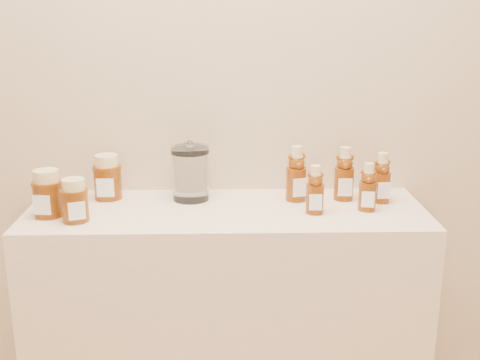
{
  "coord_description": "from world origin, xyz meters",
  "views": [
    {
      "loc": [
        -0.0,
        -0.16,
        1.49
      ],
      "look_at": [
        0.04,
        1.52,
        1.0
      ],
      "focal_mm": 45.0,
      "sensor_mm": 36.0,
      "label": 1
    }
  ],
  "objects_px": {
    "display_table": "(227,341)",
    "glass_canister": "(190,171)",
    "honey_jar_left": "(48,193)",
    "bear_bottle_back_left": "(296,170)",
    "bear_bottle_front_left": "(315,186)"
  },
  "relations": [
    {
      "from": "display_table",
      "to": "bear_bottle_front_left",
      "type": "height_order",
      "value": "bear_bottle_front_left"
    },
    {
      "from": "bear_bottle_front_left",
      "to": "display_table",
      "type": "bearing_deg",
      "value": 174.56
    },
    {
      "from": "bear_bottle_front_left",
      "to": "glass_canister",
      "type": "distance_m",
      "value": 0.4
    },
    {
      "from": "glass_canister",
      "to": "bear_bottle_front_left",
      "type": "bearing_deg",
      "value": -20.6
    },
    {
      "from": "bear_bottle_back_left",
      "to": "honey_jar_left",
      "type": "height_order",
      "value": "bear_bottle_back_left"
    },
    {
      "from": "display_table",
      "to": "bear_bottle_front_left",
      "type": "bearing_deg",
      "value": -8.72
    },
    {
      "from": "display_table",
      "to": "bear_bottle_back_left",
      "type": "relative_size",
      "value": 6.11
    },
    {
      "from": "display_table",
      "to": "honey_jar_left",
      "type": "height_order",
      "value": "honey_jar_left"
    },
    {
      "from": "display_table",
      "to": "glass_canister",
      "type": "xyz_separation_m",
      "value": [
        -0.11,
        0.1,
        0.54
      ]
    },
    {
      "from": "honey_jar_left",
      "to": "bear_bottle_back_left",
      "type": "bearing_deg",
      "value": 19.1
    },
    {
      "from": "display_table",
      "to": "bear_bottle_back_left",
      "type": "distance_m",
      "value": 0.6
    },
    {
      "from": "bear_bottle_back_left",
      "to": "bear_bottle_front_left",
      "type": "xyz_separation_m",
      "value": [
        0.04,
        -0.12,
        -0.02
      ]
    },
    {
      "from": "bear_bottle_front_left",
      "to": "honey_jar_left",
      "type": "relative_size",
      "value": 1.19
    },
    {
      "from": "bear_bottle_front_left",
      "to": "glass_canister",
      "type": "bearing_deg",
      "value": 162.67
    },
    {
      "from": "display_table",
      "to": "honey_jar_left",
      "type": "relative_size",
      "value": 8.68
    }
  ]
}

